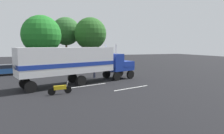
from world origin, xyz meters
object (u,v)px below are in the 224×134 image
Objects in this scene: person_bystander at (94,71)px; motorcycle at (60,89)px; tree_right at (42,35)px; semi_truck at (77,62)px; parked_car at (4,70)px; tree_left at (66,31)px; tree_center at (90,34)px.

motorcycle is (-5.15, -7.49, -0.41)m from person_bystander.
person_bystander is 0.17× the size of tree_right.
semi_truck is 13.59m from parked_car.
tree_left is at bearing 94.03° from person_bystander.
person_bystander reaches higher than parked_car.
tree_right reaches higher than motorcycle.
tree_left is at bearing 86.14° from semi_truck.
tree_left is 1.04× the size of tree_center.
parked_car is (-11.80, 6.70, -0.09)m from person_bystander.
person_bystander is 0.16× the size of tree_center.
motorcycle is (6.65, -14.19, -0.33)m from parked_car.
motorcycle is 0.22× the size of tree_right.
semi_truck reaches higher than parked_car.
parked_car is at bearing 131.69° from semi_truck.
parked_car is 17.43m from tree_left.
semi_truck is 14.86m from tree_right.
tree_right reaches higher than parked_car.
parked_car is 0.46× the size of tree_center.
semi_truck reaches higher than person_bystander.
semi_truck is at bearing 60.70° from motorcycle.
tree_right is (-1.32, 18.07, 5.68)m from motorcycle.
motorcycle is at bearing -64.90° from parked_car.
tree_right reaches higher than semi_truck.
parked_car is at bearing -143.92° from tree_right.
person_bystander is 13.48m from tree_right.
semi_truck is at bearing -108.48° from tree_center.
tree_center is 10.38m from tree_right.
person_bystander reaches higher than motorcycle.
tree_center is (4.46, -4.46, -0.66)m from tree_left.
tree_center is at bearing 27.52° from parked_car.
tree_left is 9.90m from tree_right.
tree_center is at bearing 22.08° from tree_right.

